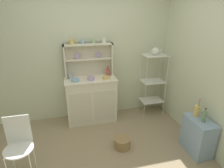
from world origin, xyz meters
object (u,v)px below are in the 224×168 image
Objects in this scene: floor_basket at (122,143)px; cup_gold_0 at (72,42)px; side_shelf_blue at (198,136)px; bakers_rack at (153,79)px; oil_bottle at (204,116)px; bowl_mixing_large at (75,80)px; utensil_jar at (71,76)px; flower_vase at (197,110)px; wire_chair at (19,142)px; hutch_cabinet at (91,99)px; porcelain_teapot at (155,51)px; hutch_shelf_unit at (88,57)px; jam_bottle at (108,72)px.

cup_gold_0 is (-0.63, 1.06, 1.45)m from floor_basket.
side_shelf_blue is at bearing -18.15° from floor_basket.
bakers_rack reaches higher than oil_bottle.
utensil_jar is at bearing 116.15° from bowl_mixing_large.
bowl_mixing_large is 0.52× the size of flower_vase.
wire_chair is 2.52m from oil_bottle.
hutch_cabinet is 1.29m from bakers_rack.
porcelain_teapot is 1.49m from oil_bottle.
floor_basket is at bearing -134.60° from bakers_rack.
hutch_cabinet is 1.86m from flower_vase.
side_shelf_blue is (1.43, -1.45, -0.95)m from hutch_shelf_unit.
bowl_mixing_large is (-1.52, -0.05, 0.13)m from bakers_rack.
wire_chair is at bearing -127.06° from bowl_mixing_large.
hutch_shelf_unit reaches higher than oil_bottle.
bakers_rack is at bearing -5.40° from cup_gold_0.
bakers_rack is 2.22× the size of side_shelf_blue.
flower_vase is 0.17m from oil_bottle.
wire_chair is at bearing -120.93° from utensil_jar.
utensil_jar is (-0.70, -0.01, -0.02)m from jam_bottle.
floor_basket is 1.36× the size of jam_bottle.
cup_gold_0 is (-1.71, 1.41, 1.25)m from side_shelf_blue.
jam_bottle is at bearing 19.99° from wire_chair.
hutch_shelf_unit is at bearing 29.77° from wire_chair.
bowl_mixing_large is 0.65m from jam_bottle.
side_shelf_blue is 0.39m from flower_vase.
utensil_jar is at bearing 142.51° from side_shelf_blue.
porcelain_teapot reaches higher than floor_basket.
cup_gold_0 reaches higher than flower_vase.
side_shelf_blue is 1.87m from jam_bottle.
side_shelf_blue is 3.66× the size of bowl_mixing_large.
jam_bottle is 0.70m from utensil_jar.
bowl_mixing_large is at bearing 147.30° from flower_vase.
bakers_rack is 1.72m from cup_gold_0.
porcelain_teapot is at bearing 98.37° from side_shelf_blue.
hutch_shelf_unit is 3.42× the size of floor_basket.
side_shelf_blue is (0.19, -1.27, -0.48)m from bakers_rack.
flower_vase is at bearing -37.03° from cup_gold_0.
flower_vase is (1.71, -1.10, -0.24)m from bowl_mixing_large.
floor_basket is at bearing -72.43° from hutch_shelf_unit.
utensil_jar is (-0.35, 0.08, 0.48)m from hutch_cabinet.
wire_chair is 2.69m from porcelain_teapot.
bowl_mixing_large is 0.17m from utensil_jar.
hutch_shelf_unit is at bearing 171.61° from porcelain_teapot.
bowl_mixing_large reaches higher than hutch_cabinet.
jam_bottle is at bearing -12.11° from hutch_shelf_unit.
hutch_shelf_unit reaches higher than utensil_jar.
hutch_cabinet reaches higher than flower_vase.
floor_basket is 0.87× the size of flower_vase.
wire_chair is at bearing 175.19° from oil_bottle.
oil_bottle is (0.19, -1.32, -0.67)m from porcelain_teapot.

